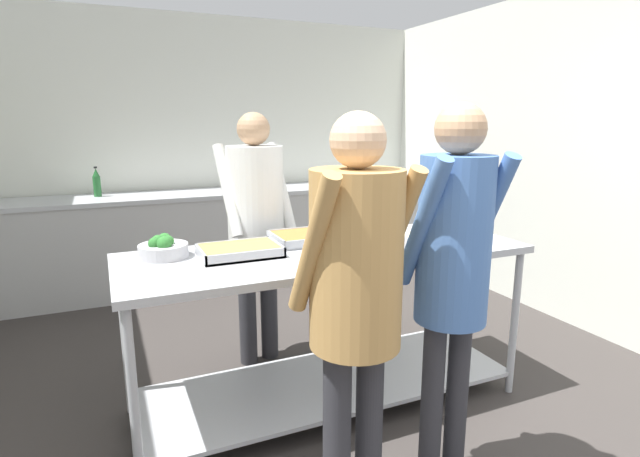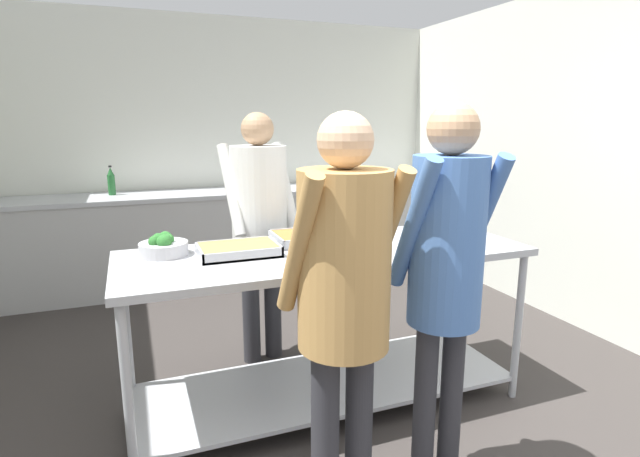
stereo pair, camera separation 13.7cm
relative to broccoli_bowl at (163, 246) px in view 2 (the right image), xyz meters
name	(u,v)px [view 2 (the right image)]	position (x,y,z in m)	size (l,w,h in m)	color
wall_rear	(234,149)	(0.92, 2.66, 0.35)	(4.53, 0.06, 2.65)	silver
wall_right	(550,157)	(3.16, 0.55, 0.35)	(0.06, 4.33, 2.65)	silver
back_counter	(244,234)	(0.92, 2.29, -0.50)	(4.37, 0.65, 0.93)	#A8A8A8
serving_counter	(326,301)	(0.85, -0.20, -0.35)	(2.23, 0.80, 0.92)	#ADAFB5
broccoli_bowl	(163,246)	(0.00, 0.00, 0.00)	(0.25, 0.25, 0.12)	#B2B2B7
serving_tray_vegetables	(238,250)	(0.37, -0.13, -0.02)	(0.42, 0.29, 0.05)	#ADAFB5
serving_tray_roast	(315,237)	(0.86, 0.01, -0.02)	(0.48, 0.32, 0.05)	#ADAFB5
sauce_pan	(424,243)	(1.33, -0.42, 0.00)	(0.39, 0.25, 0.08)	#ADAFB5
plate_stack	(460,233)	(1.69, -0.26, -0.01)	(0.26, 0.26, 0.07)	white
guest_serving_left	(446,257)	(1.08, -0.99, 0.09)	(0.40, 0.32, 1.70)	#2D2D33
guest_serving_right	(344,280)	(0.60, -1.00, 0.05)	(0.49, 0.37, 1.66)	#2D2D33
cook_behind_counter	(260,212)	(0.64, 0.47, 0.06)	(0.51, 0.40, 1.67)	#2D2D33
water_bottle	(111,182)	(-0.30, 2.37, 0.09)	(0.07, 0.07, 0.28)	#23602D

